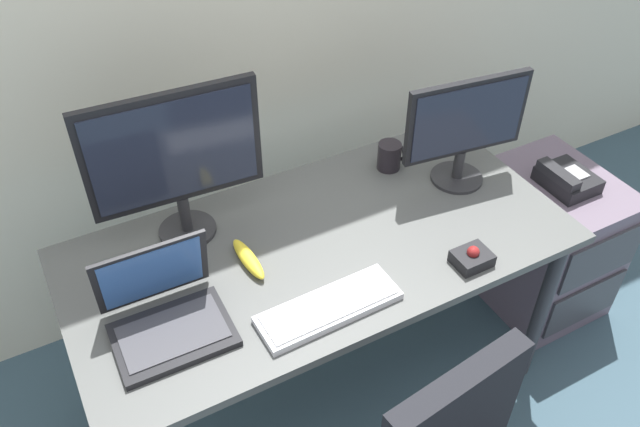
{
  "coord_description": "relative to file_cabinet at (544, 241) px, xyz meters",
  "views": [
    {
      "loc": [
        -0.69,
        -1.28,
        2.11
      ],
      "look_at": [
        0.0,
        0.0,
        0.86
      ],
      "focal_mm": 36.35,
      "sensor_mm": 36.0,
      "label": 1
    }
  ],
  "objects": [
    {
      "name": "monitor_main",
      "position": [
        -1.37,
        0.27,
        0.72
      ],
      "size": [
        0.52,
        0.18,
        0.5
      ],
      "color": "#262628",
      "rests_on": "desk"
    },
    {
      "name": "desk",
      "position": [
        -1.03,
        0.02,
        0.36
      ],
      "size": [
        1.56,
        0.77,
        0.74
      ],
      "color": "#4B4D4B",
      "rests_on": "ground"
    },
    {
      "name": "coffee_mug",
      "position": [
        -0.63,
        0.25,
        0.48
      ],
      "size": [
        0.09,
        0.08,
        0.1
      ],
      "color": "black",
      "rests_on": "desk"
    },
    {
      "name": "desk_phone",
      "position": [
        -0.01,
        -0.02,
        0.34
      ],
      "size": [
        0.17,
        0.2,
        0.09
      ],
      "color": "black",
      "rests_on": "file_cabinet"
    },
    {
      "name": "keyboard",
      "position": [
        -1.14,
        -0.23,
        0.45
      ],
      "size": [
        0.41,
        0.15,
        0.03
      ],
      "color": "silver",
      "rests_on": "desk"
    },
    {
      "name": "banana",
      "position": [
        -1.26,
        0.04,
        0.45
      ],
      "size": [
        0.05,
        0.19,
        0.04
      ],
      "primitive_type": "ellipsoid",
      "rotation": [
        0.0,
        0.0,
        1.62
      ],
      "color": "yellow",
      "rests_on": "desk"
    },
    {
      "name": "ground_plane",
      "position": [
        -1.03,
        0.02,
        -0.3
      ],
      "size": [
        8.0,
        8.0,
        0.0
      ],
      "primitive_type": "plane",
      "color": "#364D5A"
    },
    {
      "name": "laptop",
      "position": [
        -1.55,
        -0.07,
        0.49
      ],
      "size": [
        0.32,
        0.28,
        0.24
      ],
      "color": "black",
      "rests_on": "desk"
    },
    {
      "name": "file_cabinet",
      "position": [
        0.0,
        0.0,
        0.0
      ],
      "size": [
        0.42,
        0.53,
        0.6
      ],
      "color": "#5F5261",
      "rests_on": "ground"
    },
    {
      "name": "monitor_side",
      "position": [
        -0.46,
        0.08,
        0.65
      ],
      "size": [
        0.43,
        0.18,
        0.38
      ],
      "color": "#262628",
      "rests_on": "desk"
    },
    {
      "name": "trackball_mouse",
      "position": [
        -0.67,
        -0.27,
        0.46
      ],
      "size": [
        0.11,
        0.09,
        0.07
      ],
      "color": "black",
      "rests_on": "desk"
    }
  ]
}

